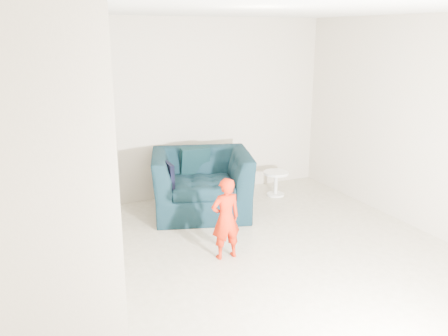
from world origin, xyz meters
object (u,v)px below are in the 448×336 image
(toddler, at_px, (226,219))
(side_table, at_px, (276,179))
(staircase, at_px, (44,201))
(armchair, at_px, (201,183))

(toddler, distance_m, side_table, 2.29)
(side_table, bearing_deg, staircase, -155.35)
(armchair, distance_m, staircase, 2.60)
(side_table, bearing_deg, armchair, -171.21)
(toddler, bearing_deg, staircase, -1.91)
(armchair, relative_size, toddler, 1.42)
(armchair, bearing_deg, toddler, -83.49)
(armchair, height_order, staircase, staircase)
(toddler, height_order, side_table, toddler)
(toddler, distance_m, staircase, 1.92)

